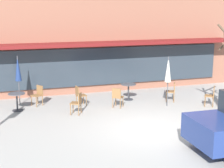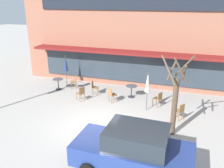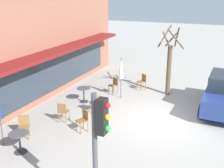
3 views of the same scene
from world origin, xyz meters
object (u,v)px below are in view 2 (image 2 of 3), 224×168
(cafe_chair_0, at_px, (74,81))
(cafe_chair_3, at_px, (180,110))
(cafe_chair_4, at_px, (94,87))
(street_tree, at_px, (175,100))
(cafe_chair_1, at_px, (112,94))
(patio_umbrella_green_folded, at_px, (66,63))
(cafe_table_near_wall, at_px, (131,89))
(cafe_table_streetside, at_px, (58,82))
(cafe_chair_2, at_px, (81,93))
(cafe_chair_5, at_px, (158,98))
(patio_umbrella_cream_folded, at_px, (148,83))
(parked_sedan, at_px, (133,150))

(cafe_chair_0, distance_m, cafe_chair_3, 7.63)
(cafe_chair_4, xyz_separation_m, street_tree, (5.23, -3.38, 1.17))
(cafe_chair_3, xyz_separation_m, street_tree, (-0.24, -1.52, 1.17))
(cafe_chair_1, bearing_deg, patio_umbrella_green_folded, 155.39)
(patio_umbrella_green_folded, bearing_deg, cafe_table_near_wall, -8.07)
(cafe_table_streetside, bearing_deg, cafe_chair_2, -28.86)
(cafe_chair_4, bearing_deg, cafe_chair_5, -8.24)
(cafe_chair_3, bearing_deg, cafe_chair_4, 161.17)
(patio_umbrella_green_folded, relative_size, street_tree, 0.59)
(patio_umbrella_cream_folded, bearing_deg, parked_sedan, -85.15)
(cafe_table_near_wall, relative_size, patio_umbrella_green_folded, 0.35)
(cafe_table_streetside, bearing_deg, cafe_chair_1, -12.23)
(cafe_chair_4, relative_size, parked_sedan, 0.21)
(cafe_table_near_wall, bearing_deg, street_tree, -52.63)
(cafe_chair_2, height_order, street_tree, street_tree)
(cafe_table_near_wall, bearing_deg, cafe_chair_3, -35.37)
(cafe_table_near_wall, distance_m, patio_umbrella_green_folded, 5.10)
(cafe_chair_1, distance_m, cafe_chair_4, 1.69)
(cafe_chair_4, height_order, street_tree, street_tree)
(patio_umbrella_green_folded, height_order, street_tree, street_tree)
(cafe_table_near_wall, xyz_separation_m, parked_sedan, (1.68, -6.68, 0.36))
(cafe_table_streetside, bearing_deg, patio_umbrella_cream_folded, -11.74)
(cafe_chair_2, height_order, cafe_chair_3, same)
(cafe_table_streetside, xyz_separation_m, patio_umbrella_green_folded, (0.16, 0.93, 1.11))
(cafe_table_streetside, bearing_deg, cafe_chair_3, -13.41)
(cafe_table_streetside, bearing_deg, cafe_table_near_wall, 2.58)
(cafe_chair_2, relative_size, cafe_chair_3, 1.00)
(cafe_chair_0, relative_size, cafe_chair_2, 1.00)
(cafe_table_near_wall, xyz_separation_m, cafe_chair_5, (1.80, -0.91, 0.01))
(cafe_table_near_wall, height_order, cafe_table_streetside, same)
(cafe_chair_1, distance_m, cafe_chair_2, 1.87)
(cafe_chair_3, bearing_deg, cafe_chair_1, 165.38)
(cafe_table_streetside, relative_size, patio_umbrella_green_folded, 0.35)
(cafe_chair_3, distance_m, parked_sedan, 4.73)
(patio_umbrella_green_folded, bearing_deg, cafe_chair_2, -45.66)
(cafe_table_near_wall, relative_size, cafe_chair_2, 0.85)
(cafe_table_near_wall, distance_m, cafe_chair_1, 1.47)
(cafe_table_near_wall, xyz_separation_m, cafe_chair_1, (-0.94, -1.13, 0.01))
(cafe_chair_1, distance_m, cafe_chair_3, 4.13)
(cafe_chair_1, bearing_deg, street_tree, -34.26)
(cafe_chair_5, bearing_deg, cafe_table_near_wall, 153.10)
(cafe_table_streetside, bearing_deg, street_tree, -23.64)
(cafe_chair_0, distance_m, cafe_chair_1, 3.53)
(patio_umbrella_green_folded, bearing_deg, patio_umbrella_cream_folded, -19.97)
(patio_umbrella_cream_folded, bearing_deg, cafe_chair_4, 161.28)
(cafe_table_near_wall, distance_m, cafe_table_streetside, 5.09)
(cafe_chair_3, bearing_deg, parked_sedan, -107.05)
(cafe_table_near_wall, height_order, cafe_chair_3, cafe_chair_3)
(cafe_table_near_wall, height_order, street_tree, street_tree)
(cafe_chair_4, bearing_deg, parked_sedan, -57.31)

